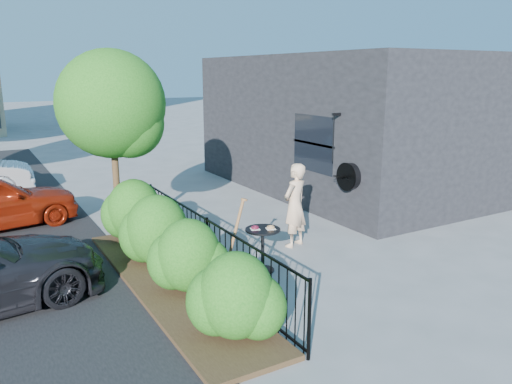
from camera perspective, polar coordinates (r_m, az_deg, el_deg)
ground at (r=9.64m, az=2.73°, el=-7.93°), size 120.00×120.00×0.00m
shop_building at (r=15.96m, az=10.80°, el=7.82°), size 6.22×9.00×4.00m
fence at (r=8.77m, az=-5.55°, el=-6.30°), size 0.05×6.05×1.10m
planting_bed at (r=8.72m, az=-9.72°, el=-10.24°), size 1.30×6.00×0.08m
shrubs at (r=8.60m, az=-9.51°, el=-5.85°), size 1.10×5.60×1.24m
patio_tree at (r=10.65m, az=-15.78°, el=8.93°), size 2.20×2.20×3.94m
cafe_table at (r=9.01m, az=0.78°, el=-5.73°), size 0.64×0.64×0.85m
woman at (r=10.25m, az=4.46°, el=-1.52°), size 0.74×0.62×1.74m
shovel at (r=8.45m, az=-2.80°, el=-6.26°), size 0.52×0.20×1.52m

